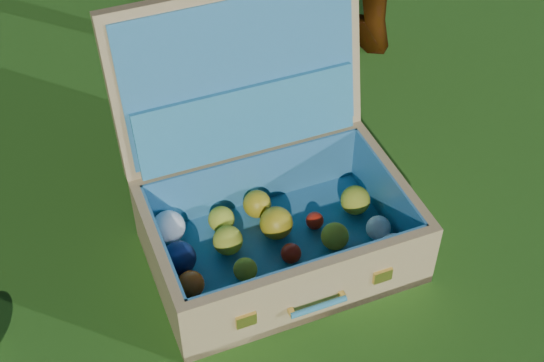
% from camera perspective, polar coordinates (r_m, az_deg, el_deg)
% --- Properties ---
extents(ground, '(60.00, 60.00, 0.00)m').
position_cam_1_polar(ground, '(1.53, 2.69, -9.19)').
color(ground, '#215114').
rests_on(ground, ground).
extents(suitcase, '(0.58, 0.52, 0.50)m').
position_cam_1_polar(suitcase, '(1.54, -0.45, -0.50)').
color(suitcase, tan).
rests_on(suitcase, ground).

